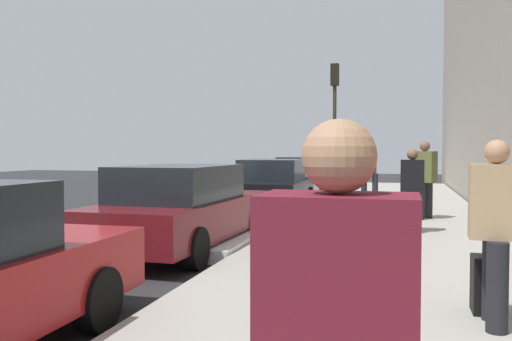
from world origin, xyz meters
name	(u,v)px	position (x,y,z in m)	size (l,w,h in m)	color
ground_plane	(261,217)	(0.00, 0.00, 0.00)	(56.00, 56.00, 0.00)	#28282B
sidewalk	(389,218)	(0.00, -3.30, 0.07)	(28.00, 4.60, 0.15)	#A39E93
lane_stripe_centre	(150,214)	(0.00, 3.20, 0.00)	(28.00, 0.14, 0.01)	gold
snow_bank_curb	(272,223)	(-1.79, -0.70, 0.11)	(8.47, 0.56, 0.22)	white
parked_car_maroon	(182,208)	(-4.99, 0.17, 0.76)	(4.75, 2.01, 1.51)	black
parked_car_black	(274,185)	(1.41, -0.01, 0.76)	(4.33, 2.01, 1.51)	black
parked_car_silver	(304,177)	(6.71, 0.02, 0.76)	(4.51, 1.97, 1.51)	black
pedestrian_olive_coat	(425,177)	(-0.48, -4.10, 1.13)	(0.56, 0.59, 1.84)	black
pedestrian_black_coat	(412,188)	(-2.76, -3.78, 1.03)	(0.54, 0.45, 1.65)	black
pedestrian_brown_coat	(370,170)	(4.92, -2.55, 1.10)	(0.55, 0.57, 1.79)	black
pedestrian_tan_coat	(496,227)	(-8.57, -4.40, 1.07)	(0.57, 0.48, 1.72)	black
traffic_light_pole	(335,108)	(3.91, -1.47, 3.13)	(0.35, 0.26, 4.41)	#2D2D19
rolling_suitcase	(483,284)	(-8.15, -4.36, 0.44)	(0.34, 0.22, 0.93)	black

